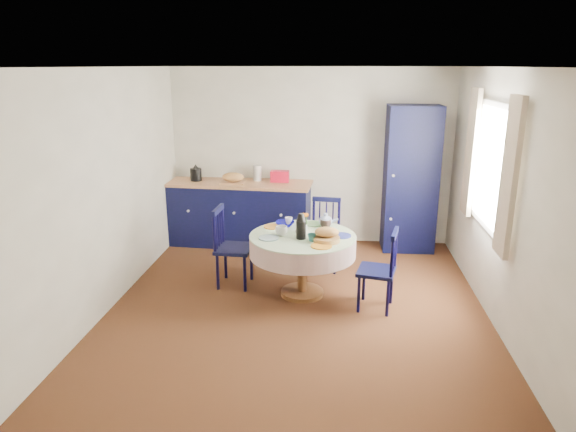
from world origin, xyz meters
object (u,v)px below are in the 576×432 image
object	(u,v)px
kitchen_counter	(239,212)
cobalt_bowl	(285,224)
mug_a	(281,231)
mug_c	(326,224)
pantry_cabinet	(410,179)
dining_table	(303,245)
chair_left	(231,246)
chair_far	(324,234)
chair_right	(380,269)
mug_b	(312,237)
mug_d	(289,221)

from	to	relation	value
kitchen_counter	cobalt_bowl	bearing A→B (deg)	-55.63
mug_a	mug_c	xyz separation A→B (m)	(0.48, 0.33, -0.00)
pantry_cabinet	dining_table	xyz separation A→B (m)	(-1.36, -1.70, -0.41)
pantry_cabinet	cobalt_bowl	bearing A→B (deg)	-140.61
dining_table	chair_left	bearing A→B (deg)	166.70
pantry_cabinet	chair_far	distance (m)	1.53
chair_right	mug_b	distance (m)	0.80
mug_c	dining_table	bearing A→B (deg)	-128.07
dining_table	chair_right	xyz separation A→B (m)	(0.83, -0.26, -0.15)
chair_far	chair_right	size ratio (longest dim) A/B	1.02
chair_right	cobalt_bowl	xyz separation A→B (m)	(-1.07, 0.58, 0.29)
mug_d	cobalt_bowl	xyz separation A→B (m)	(-0.03, -0.08, -0.01)
chair_far	mug_a	distance (m)	1.04
pantry_cabinet	cobalt_bowl	world-z (taller)	pantry_cabinet
chair_far	mug_b	bearing A→B (deg)	-89.71
chair_right	mug_c	bearing A→B (deg)	-121.00
mug_d	dining_table	bearing A→B (deg)	-62.90
mug_d	mug_c	bearing A→B (deg)	-12.68
dining_table	chair_left	world-z (taller)	dining_table
pantry_cabinet	mug_a	world-z (taller)	pantry_cabinet
chair_far	mug_c	xyz separation A→B (m)	(0.02, -0.55, 0.31)
chair_right	mug_c	xyz separation A→B (m)	(-0.60, 0.56, 0.31)
chair_far	pantry_cabinet	bearing A→B (deg)	42.89
kitchen_counter	dining_table	bearing A→B (deg)	-54.44
mug_b	mug_d	size ratio (longest dim) A/B	1.00
mug_b	mug_d	world-z (taller)	same
pantry_cabinet	mug_c	world-z (taller)	pantry_cabinet
pantry_cabinet	mug_d	bearing A→B (deg)	-141.64
mug_c	mug_d	distance (m)	0.45
kitchen_counter	chair_left	bearing A→B (deg)	-79.70
mug_b	cobalt_bowl	world-z (taller)	mug_b
mug_d	cobalt_bowl	world-z (taller)	mug_d
pantry_cabinet	chair_left	bearing A→B (deg)	-147.56
chair_right	mug_c	size ratio (longest dim) A/B	6.96
kitchen_counter	cobalt_bowl	world-z (taller)	kitchen_counter
chair_left	mug_b	bearing A→B (deg)	-108.91
chair_far	dining_table	bearing A→B (deg)	-97.53
cobalt_bowl	dining_table	bearing A→B (deg)	-53.25
dining_table	mug_c	world-z (taller)	dining_table
kitchen_counter	chair_left	size ratio (longest dim) A/B	2.22
dining_table	mug_a	bearing A→B (deg)	-173.12
chair_left	mug_a	world-z (taller)	chair_left
dining_table	chair_far	distance (m)	0.89
kitchen_counter	mug_c	bearing A→B (deg)	-43.40
pantry_cabinet	dining_table	bearing A→B (deg)	-130.12
kitchen_counter	mug_b	bearing A→B (deg)	-54.84
pantry_cabinet	mug_a	bearing A→B (deg)	-134.26
chair_right	mug_a	xyz separation A→B (m)	(-1.07, 0.23, 0.32)
chair_left	cobalt_bowl	size ratio (longest dim) A/B	4.32
dining_table	mug_c	size ratio (longest dim) A/B	9.28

